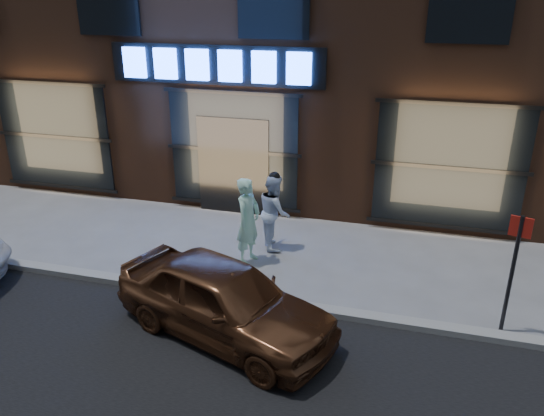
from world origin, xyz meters
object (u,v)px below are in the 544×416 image
at_px(man_bowtie, 248,221).
at_px(sign_post, 514,264).
at_px(man_cap, 274,212).
at_px(gold_sedan, 224,300).

xyz_separation_m(man_bowtie, sign_post, (4.75, -1.21, 0.35)).
relative_size(man_cap, sign_post, 0.79).
height_order(man_cap, gold_sedan, man_cap).
bearing_deg(man_cap, gold_sedan, 156.37).
relative_size(man_bowtie, sign_post, 0.87).
relative_size(man_bowtie, gold_sedan, 0.48).
bearing_deg(man_cap, man_bowtie, 132.99).
bearing_deg(gold_sedan, man_bowtie, 28.69).
distance_m(man_cap, gold_sedan, 3.30).
height_order(man_bowtie, sign_post, sign_post).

